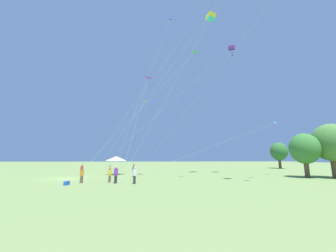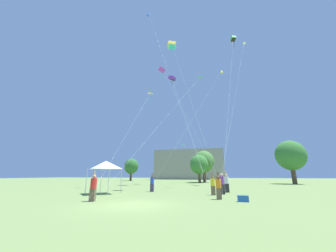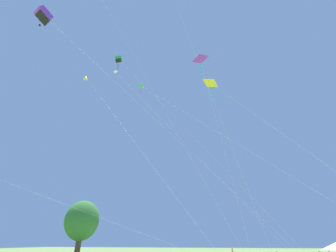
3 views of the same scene
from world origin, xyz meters
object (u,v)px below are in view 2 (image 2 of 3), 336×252
(person_purple_shirt, at_px, (222,183))
(kite_blue_diamond_7, at_px, (149,14))
(festival_tent, at_px, (106,165))
(kite_yellow_diamond_2, at_px, (221,72))
(kite_white_delta_8, at_px, (244,46))
(kite_cyan_delta_1, at_px, (184,145))
(person_blue_shirt, at_px, (152,183))
(kite_green_delta_0, at_px, (199,79))
(person_orange_shirt, at_px, (219,186))
(kite_yellow_box_9, at_px, (172,45))
(person_red_shirt, at_px, (93,186))
(kite_purple_box_6, at_px, (172,78))
(kite_purple_delta_4, at_px, (162,71))
(kite_yellow_delta_5, at_px, (150,94))
(person_yellow_shirt, at_px, (213,184))
(cooler_box, at_px, (243,199))
(person_white_shirt, at_px, (227,182))
(kite_green_box_3, at_px, (233,39))

(person_purple_shirt, distance_m, kite_blue_diamond_7, 30.59)
(festival_tent, relative_size, kite_yellow_diamond_2, 0.13)
(kite_yellow_diamond_2, height_order, kite_white_delta_8, kite_white_delta_8)
(kite_cyan_delta_1, bearing_deg, kite_blue_diamond_7, -99.60)
(person_blue_shirt, bearing_deg, kite_blue_diamond_7, -2.61)
(kite_green_delta_0, xyz_separation_m, kite_yellow_diamond_2, (4.13, 10.47, 6.65))
(festival_tent, bearing_deg, person_orange_shirt, -8.05)
(kite_green_delta_0, bearing_deg, kite_yellow_diamond_2, 68.47)
(kite_yellow_diamond_2, xyz_separation_m, kite_yellow_box_9, (-9.60, -5.76, 4.27))
(kite_cyan_delta_1, xyz_separation_m, kite_blue_diamond_7, (-2.81, -16.58, 20.75))
(person_red_shirt, bearing_deg, kite_purple_box_6, -61.26)
(kite_purple_delta_4, bearing_deg, person_orange_shirt, -46.89)
(kite_yellow_delta_5, bearing_deg, kite_white_delta_8, 45.45)
(person_orange_shirt, relative_size, kite_purple_box_6, 0.08)
(kite_purple_box_6, bearing_deg, festival_tent, -95.10)
(person_yellow_shirt, xyz_separation_m, person_purple_shirt, (0.79, 0.86, 0.07))
(cooler_box, xyz_separation_m, kite_cyan_delta_1, (-8.69, 27.94, 8.03))
(kite_blue_diamond_7, bearing_deg, person_yellow_shirt, -38.47)
(kite_purple_delta_4, xyz_separation_m, kite_purple_box_6, (-2.10, 14.63, 7.00))
(person_yellow_shirt, distance_m, person_red_shirt, 9.72)
(kite_purple_delta_4, xyz_separation_m, kite_white_delta_8, (13.03, 13.94, 11.83))
(festival_tent, distance_m, kite_cyan_delta_1, 26.42)
(festival_tent, xyz_separation_m, person_white_shirt, (11.01, 4.43, -1.60))
(festival_tent, xyz_separation_m, kite_green_delta_0, (8.18, 11.40, 14.02))
(person_yellow_shirt, xyz_separation_m, kite_yellow_delta_5, (-7.22, 3.18, 10.73))
(person_white_shirt, relative_size, kite_yellow_diamond_2, 0.09)
(kite_yellow_delta_5, bearing_deg, festival_tent, -118.48)
(person_purple_shirt, bearing_deg, kite_purple_delta_4, 107.39)
(cooler_box, xyz_separation_m, person_red_shirt, (-9.53, -2.31, 0.75))
(kite_yellow_delta_5, bearing_deg, person_purple_shirt, -16.20)
(person_red_shirt, bearing_deg, kite_purple_delta_4, -71.92)
(person_purple_shirt, bearing_deg, person_orange_shirt, -143.14)
(person_red_shirt, relative_size, kite_cyan_delta_1, 0.08)
(kite_yellow_box_9, bearing_deg, kite_purple_box_6, 103.59)
(person_white_shirt, distance_m, kite_white_delta_8, 30.51)
(festival_tent, distance_m, cooler_box, 12.16)
(kite_purple_delta_4, bearing_deg, kite_yellow_box_9, 96.19)
(kite_green_delta_0, bearing_deg, festival_tent, -125.64)
(kite_yellow_box_9, bearing_deg, cooler_box, -63.98)
(person_white_shirt, bearing_deg, kite_purple_box_6, -98.58)
(cooler_box, bearing_deg, person_yellow_shirt, 117.35)
(kite_purple_box_6, bearing_deg, kite_yellow_delta_5, -87.21)
(kite_green_delta_0, distance_m, kite_yellow_box_9, 13.09)
(festival_tent, height_order, person_red_shirt, festival_tent)
(person_red_shirt, bearing_deg, kite_green_box_3, -91.00)
(person_purple_shirt, height_order, kite_green_box_3, kite_green_box_3)
(kite_purple_box_6, bearing_deg, kite_yellow_diamond_2, 10.32)
(person_yellow_shirt, relative_size, kite_blue_diamond_7, 0.06)
(festival_tent, bearing_deg, kite_yellow_box_9, 80.46)
(kite_blue_diamond_7, bearing_deg, kite_green_delta_0, 16.46)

